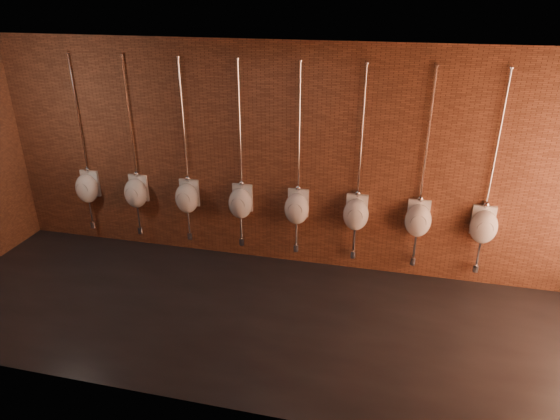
{
  "coord_description": "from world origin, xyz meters",
  "views": [
    {
      "loc": [
        1.5,
        -4.97,
        3.84
      ],
      "look_at": [
        0.11,
        0.9,
        1.1
      ],
      "focal_mm": 32.0,
      "sensor_mm": 36.0,
      "label": 1
    }
  ],
  "objects_px": {
    "urinal_1": "(136,192)",
    "urinal_2": "(187,197)",
    "urinal_3": "(241,202)",
    "urinal_7": "(484,226)",
    "urinal_0": "(87,187)",
    "urinal_6": "(418,219)",
    "urinal_4": "(297,208)",
    "urinal_5": "(356,213)"
  },
  "relations": [
    {
      "from": "urinal_0",
      "to": "urinal_2",
      "type": "relative_size",
      "value": 1.0
    },
    {
      "from": "urinal_4",
      "to": "urinal_2",
      "type": "bearing_deg",
      "value": 180.0
    },
    {
      "from": "urinal_5",
      "to": "urinal_1",
      "type": "bearing_deg",
      "value": 180.0
    },
    {
      "from": "urinal_0",
      "to": "urinal_3",
      "type": "xyz_separation_m",
      "value": [
        2.51,
        0.0,
        0.0
      ]
    },
    {
      "from": "urinal_3",
      "to": "urinal_7",
      "type": "xyz_separation_m",
      "value": [
        3.35,
        0.0,
        0.0
      ]
    },
    {
      "from": "urinal_0",
      "to": "urinal_6",
      "type": "height_order",
      "value": "same"
    },
    {
      "from": "urinal_2",
      "to": "urinal_4",
      "type": "relative_size",
      "value": 1.0
    },
    {
      "from": "urinal_2",
      "to": "urinal_5",
      "type": "relative_size",
      "value": 1.0
    },
    {
      "from": "urinal_1",
      "to": "urinal_6",
      "type": "height_order",
      "value": "same"
    },
    {
      "from": "urinal_1",
      "to": "urinal_3",
      "type": "xyz_separation_m",
      "value": [
        1.67,
        0.0,
        0.0
      ]
    },
    {
      "from": "urinal_1",
      "to": "urinal_6",
      "type": "relative_size",
      "value": 1.0
    },
    {
      "from": "urinal_4",
      "to": "urinal_7",
      "type": "relative_size",
      "value": 1.0
    },
    {
      "from": "urinal_1",
      "to": "urinal_2",
      "type": "bearing_deg",
      "value": 0.0
    },
    {
      "from": "urinal_4",
      "to": "urinal_0",
      "type": "bearing_deg",
      "value": 180.0
    },
    {
      "from": "urinal_0",
      "to": "urinal_6",
      "type": "xyz_separation_m",
      "value": [
        5.02,
        0.0,
        0.0
      ]
    },
    {
      "from": "urinal_0",
      "to": "urinal_5",
      "type": "relative_size",
      "value": 1.0
    },
    {
      "from": "urinal_3",
      "to": "urinal_1",
      "type": "bearing_deg",
      "value": 180.0
    },
    {
      "from": "urinal_1",
      "to": "urinal_4",
      "type": "height_order",
      "value": "same"
    },
    {
      "from": "urinal_0",
      "to": "urinal_7",
      "type": "bearing_deg",
      "value": 0.0
    },
    {
      "from": "urinal_2",
      "to": "urinal_4",
      "type": "xyz_separation_m",
      "value": [
        1.67,
        0.0,
        0.0
      ]
    },
    {
      "from": "urinal_5",
      "to": "urinal_3",
      "type": "bearing_deg",
      "value": 180.0
    },
    {
      "from": "urinal_0",
      "to": "urinal_1",
      "type": "distance_m",
      "value": 0.84
    },
    {
      "from": "urinal_5",
      "to": "urinal_6",
      "type": "relative_size",
      "value": 1.0
    },
    {
      "from": "urinal_6",
      "to": "urinal_7",
      "type": "height_order",
      "value": "same"
    },
    {
      "from": "urinal_0",
      "to": "urinal_7",
      "type": "relative_size",
      "value": 1.0
    },
    {
      "from": "urinal_3",
      "to": "urinal_6",
      "type": "relative_size",
      "value": 1.0
    },
    {
      "from": "urinal_5",
      "to": "urinal_6",
      "type": "xyz_separation_m",
      "value": [
        0.84,
        0.0,
        0.0
      ]
    },
    {
      "from": "urinal_3",
      "to": "urinal_7",
      "type": "distance_m",
      "value": 3.35
    },
    {
      "from": "urinal_1",
      "to": "urinal_3",
      "type": "relative_size",
      "value": 1.0
    },
    {
      "from": "urinal_2",
      "to": "urinal_5",
      "type": "height_order",
      "value": "same"
    },
    {
      "from": "urinal_6",
      "to": "urinal_1",
      "type": "bearing_deg",
      "value": 180.0
    },
    {
      "from": "urinal_4",
      "to": "urinal_5",
      "type": "bearing_deg",
      "value": 0.0
    },
    {
      "from": "urinal_3",
      "to": "urinal_4",
      "type": "bearing_deg",
      "value": 0.0
    },
    {
      "from": "urinal_7",
      "to": "urinal_4",
      "type": "bearing_deg",
      "value": 180.0
    },
    {
      "from": "urinal_4",
      "to": "urinal_5",
      "type": "distance_m",
      "value": 0.84
    },
    {
      "from": "urinal_0",
      "to": "urinal_4",
      "type": "height_order",
      "value": "same"
    },
    {
      "from": "urinal_0",
      "to": "urinal_2",
      "type": "bearing_deg",
      "value": 0.0
    },
    {
      "from": "urinal_0",
      "to": "urinal_5",
      "type": "distance_m",
      "value": 4.18
    },
    {
      "from": "urinal_2",
      "to": "urinal_7",
      "type": "relative_size",
      "value": 1.0
    },
    {
      "from": "urinal_4",
      "to": "urinal_6",
      "type": "distance_m",
      "value": 1.67
    },
    {
      "from": "urinal_3",
      "to": "urinal_7",
      "type": "height_order",
      "value": "same"
    },
    {
      "from": "urinal_1",
      "to": "urinal_3",
      "type": "height_order",
      "value": "same"
    }
  ]
}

